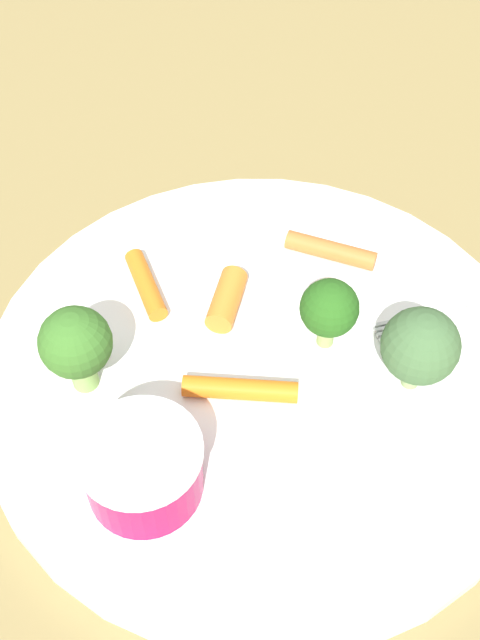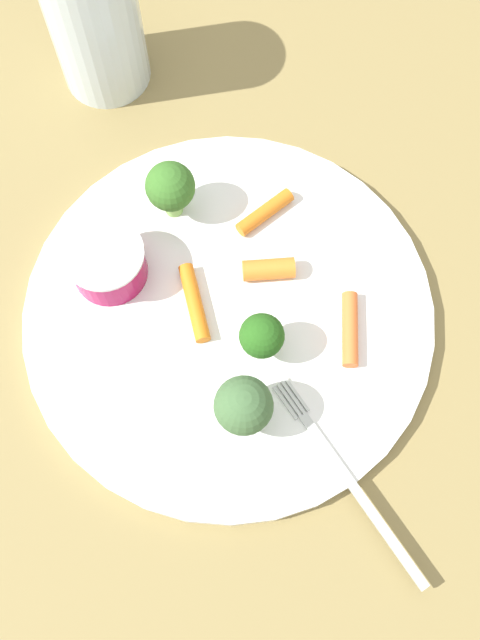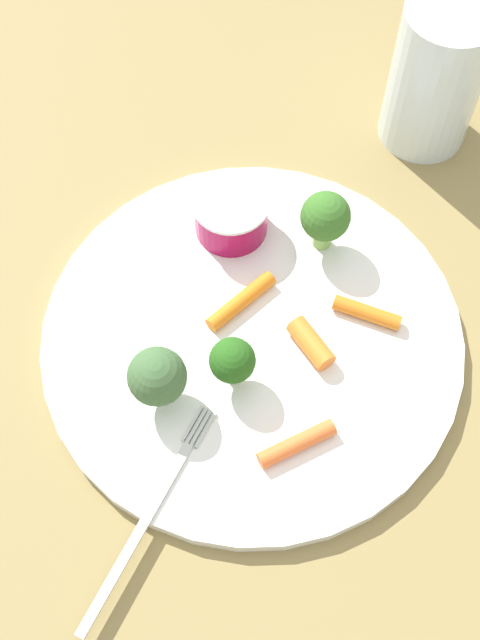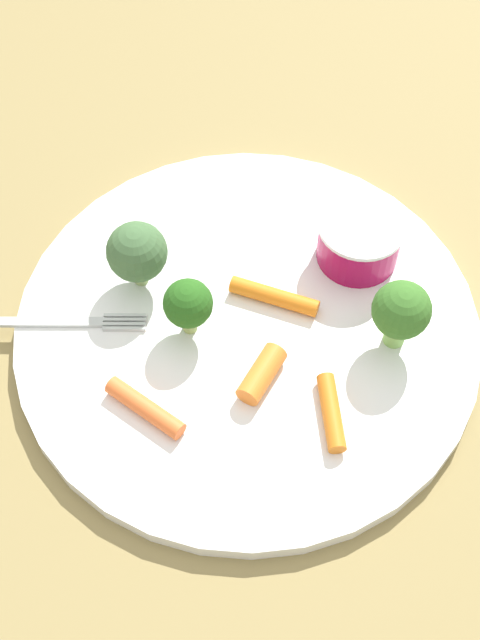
{
  "view_description": "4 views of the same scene",
  "coord_description": "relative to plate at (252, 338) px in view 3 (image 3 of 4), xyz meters",
  "views": [
    {
      "loc": [
        -0.11,
        0.22,
        0.34
      ],
      "look_at": [
        0.02,
        -0.01,
        0.03
      ],
      "focal_mm": 42.4,
      "sensor_mm": 36.0,
      "label": 1
    },
    {
      "loc": [
        -0.18,
        -0.04,
        0.5
      ],
      "look_at": [
        -0.01,
        -0.01,
        0.03
      ],
      "focal_mm": 40.02,
      "sensor_mm": 36.0,
      "label": 2
    },
    {
      "loc": [
        -0.09,
        -0.25,
        0.53
      ],
      "look_at": [
        -0.01,
        0.01,
        0.03
      ],
      "focal_mm": 45.54,
      "sensor_mm": 36.0,
      "label": 3
    },
    {
      "loc": [
        0.21,
        -0.22,
        0.49
      ],
      "look_at": [
        -0.0,
        -0.01,
        0.02
      ],
      "focal_mm": 48.89,
      "sensor_mm": 36.0,
      "label": 4
    }
  ],
  "objects": [
    {
      "name": "ground_plane",
      "position": [
        0.0,
        0.0,
        -0.01
      ],
      "size": [
        2.4,
        2.4,
        0.0
      ],
      "primitive_type": "plane",
      "color": "olive"
    },
    {
      "name": "plate",
      "position": [
        0.0,
        0.0,
        0.0
      ],
      "size": [
        0.3,
        0.3,
        0.01
      ],
      "primitive_type": "cylinder",
      "color": "white",
      "rests_on": "ground_plane"
    },
    {
      "name": "sauce_cup",
      "position": [
        0.01,
        0.09,
        0.02
      ],
      "size": [
        0.06,
        0.06,
        0.03
      ],
      "color": "#9A0A41",
      "rests_on": "plate"
    },
    {
      "name": "broccoli_floret_0",
      "position": [
        -0.02,
        -0.03,
        0.03
      ],
      "size": [
        0.03,
        0.03,
        0.04
      ],
      "color": "#95AF5E",
      "rests_on": "plate"
    },
    {
      "name": "broccoli_floret_1",
      "position": [
        0.08,
        0.06,
        0.04
      ],
      "size": [
        0.04,
        0.04,
        0.05
      ],
      "color": "#84BB5A",
      "rests_on": "plate"
    },
    {
      "name": "broccoli_floret_2",
      "position": [
        -0.08,
        -0.02,
        0.04
      ],
      "size": [
        0.04,
        0.04,
        0.05
      ],
      "color": "#8EA967",
      "rests_on": "plate"
    },
    {
      "name": "carrot_stick_0",
      "position": [
        0.08,
        -0.01,
        0.01
      ],
      "size": [
        0.05,
        0.04,
        0.01
      ],
      "primitive_type": "cylinder",
      "rotation": [
        1.57,
        0.0,
        0.87
      ],
      "color": "orange",
      "rests_on": "plate"
    },
    {
      "name": "carrot_stick_1",
      "position": [
        -0.0,
        -0.09,
        0.01
      ],
      "size": [
        0.06,
        0.02,
        0.01
      ],
      "primitive_type": "cylinder",
      "rotation": [
        1.57,
        0.0,
        4.85
      ],
      "color": "orange",
      "rests_on": "plate"
    },
    {
      "name": "carrot_stick_2",
      "position": [
        0.04,
        -0.02,
        0.01
      ],
      "size": [
        0.02,
        0.04,
        0.02
      ],
      "primitive_type": "cylinder",
      "rotation": [
        1.57,
        0.0,
        0.26
      ],
      "color": "orange",
      "rests_on": "plate"
    },
    {
      "name": "carrot_stick_3",
      "position": [
        -0.0,
        0.03,
        0.01
      ],
      "size": [
        0.06,
        0.03,
        0.01
      ],
      "primitive_type": "cylinder",
      "rotation": [
        1.57,
        0.0,
        1.99
      ],
      "color": "orange",
      "rests_on": "plate"
    },
    {
      "name": "fork",
      "position": [
        -0.1,
        -0.1,
        0.01
      ],
      "size": [
        0.12,
        0.12,
        0.0
      ],
      "color": "#B8BDB9",
      "rests_on": "plate"
    },
    {
      "name": "drinking_glass",
      "position": [
        0.2,
        0.14,
        0.06
      ],
      "size": [
        0.07,
        0.07,
        0.13
      ],
      "primitive_type": "cylinder",
      "color": "silver",
      "rests_on": "ground_plane"
    }
  ]
}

